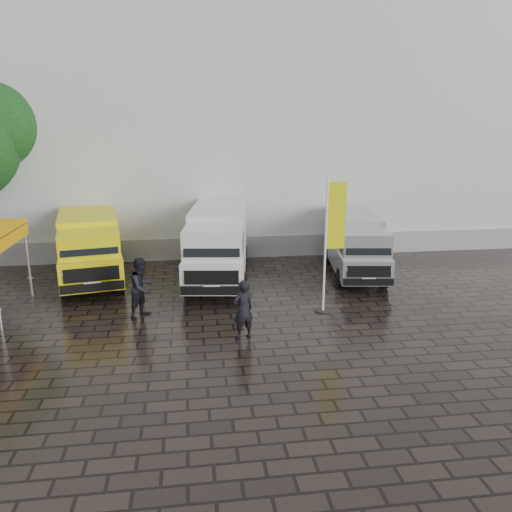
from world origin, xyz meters
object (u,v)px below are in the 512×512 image
(wheelie_bin, at_px, (364,245))
(van_yellow, at_px, (90,250))
(person_front, at_px, (243,310))
(person_tent, at_px, (142,287))
(van_white, at_px, (218,246))
(van_silver, at_px, (355,246))
(flagpole, at_px, (331,239))

(wheelie_bin, bearing_deg, van_yellow, -150.65)
(person_front, distance_m, person_tent, 3.71)
(van_white, height_order, person_tent, van_white)
(van_white, distance_m, wheelie_bin, 7.66)
(van_yellow, distance_m, person_tent, 4.70)
(van_silver, xyz_separation_m, person_front, (-5.25, -5.77, -0.31))
(van_yellow, xyz_separation_m, person_front, (5.37, -6.21, -0.41))
(van_yellow, xyz_separation_m, wheelie_bin, (12.08, 2.39, -0.79))
(van_silver, distance_m, person_front, 7.81)
(van_silver, height_order, person_front, van_silver)
(van_white, bearing_deg, person_tent, -118.86)
(person_tent, bearing_deg, van_white, 1.70)
(van_silver, relative_size, person_front, 3.12)
(flagpole, height_order, person_tent, flagpole)
(person_tent, bearing_deg, van_yellow, 68.08)
(van_silver, height_order, flagpole, flagpole)
(van_white, xyz_separation_m, flagpole, (3.42, -3.98, 1.07))
(flagpole, height_order, wheelie_bin, flagpole)
(van_yellow, relative_size, flagpole, 1.25)
(van_yellow, bearing_deg, van_silver, -13.50)
(wheelie_bin, distance_m, person_front, 10.91)
(van_silver, relative_size, person_tent, 2.82)
(van_white, bearing_deg, flagpole, -41.81)
(wheelie_bin, distance_m, person_tent, 11.69)
(van_white, relative_size, van_silver, 1.16)
(flagpole, height_order, person_front, flagpole)
(van_silver, xyz_separation_m, person_tent, (-8.28, -3.62, -0.22))
(van_yellow, relative_size, person_tent, 2.85)
(flagpole, xyz_separation_m, person_front, (-3.06, -1.79, -1.58))
(van_yellow, height_order, wheelie_bin, van_yellow)
(van_silver, bearing_deg, flagpole, -110.96)
(van_silver, xyz_separation_m, wheelie_bin, (1.46, 2.83, -0.69))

